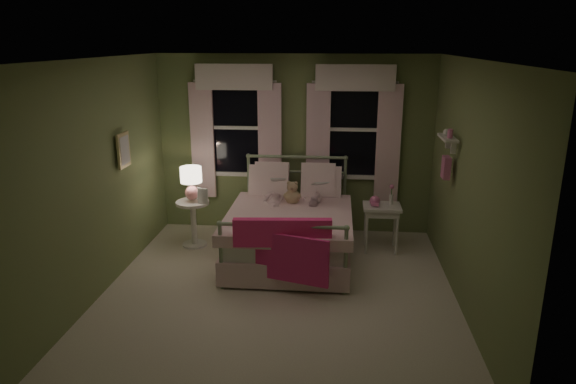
# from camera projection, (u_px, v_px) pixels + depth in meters

# --- Properties ---
(room_shell) EXTENTS (4.20, 4.20, 4.20)m
(room_shell) POSITION_uv_depth(u_px,v_px,m) (278.00, 184.00, 5.51)
(room_shell) COLOR #EFE6CF
(room_shell) RESTS_ON ground
(bed) EXTENTS (1.58, 2.04, 1.18)m
(bed) POSITION_uv_depth(u_px,v_px,m) (291.00, 229.00, 6.76)
(bed) COLOR white
(bed) RESTS_ON ground
(pink_throw) EXTENTS (1.10, 0.35, 0.71)m
(pink_throw) POSITION_uv_depth(u_px,v_px,m) (282.00, 243.00, 5.72)
(pink_throw) COLOR #FA317F
(pink_throw) RESTS_ON bed
(child_left) EXTENTS (0.32, 0.23, 0.80)m
(child_left) POSITION_uv_depth(u_px,v_px,m) (273.00, 178.00, 7.02)
(child_left) COLOR #F7D1DD
(child_left) RESTS_ON bed
(child_right) EXTENTS (0.32, 0.26, 0.64)m
(child_right) POSITION_uv_depth(u_px,v_px,m) (314.00, 184.00, 6.99)
(child_right) COLOR #F7D1DD
(child_right) RESTS_ON bed
(book_left) EXTENTS (0.21, 0.13, 0.26)m
(book_left) POSITION_uv_depth(u_px,v_px,m) (271.00, 183.00, 6.79)
(book_left) COLOR beige
(book_left) RESTS_ON child_left
(book_right) EXTENTS (0.22, 0.15, 0.26)m
(book_right) POSITION_uv_depth(u_px,v_px,m) (313.00, 187.00, 6.75)
(book_right) COLOR beige
(book_right) RESTS_ON child_right
(teddy_bear) EXTENTS (0.24, 0.20, 0.33)m
(teddy_bear) POSITION_uv_depth(u_px,v_px,m) (292.00, 194.00, 6.90)
(teddy_bear) COLOR tan
(teddy_bear) RESTS_ON bed
(nightstand_left) EXTENTS (0.46, 0.46, 0.65)m
(nightstand_left) POSITION_uv_depth(u_px,v_px,m) (193.00, 217.00, 7.11)
(nightstand_left) COLOR white
(nightstand_left) RESTS_ON ground
(table_lamp) EXTENTS (0.29, 0.29, 0.46)m
(table_lamp) POSITION_uv_depth(u_px,v_px,m) (191.00, 180.00, 6.96)
(table_lamp) COLOR pink
(table_lamp) RESTS_ON nightstand_left
(book_nightstand) EXTENTS (0.23, 0.26, 0.02)m
(book_nightstand) POSITION_uv_depth(u_px,v_px,m) (198.00, 203.00, 6.96)
(book_nightstand) COLOR beige
(book_nightstand) RESTS_ON nightstand_left
(nightstand_right) EXTENTS (0.50, 0.40, 0.64)m
(nightstand_right) POSITION_uv_depth(u_px,v_px,m) (382.00, 212.00, 6.91)
(nightstand_right) COLOR white
(nightstand_right) RESTS_ON ground
(pink_toy) EXTENTS (0.14, 0.19, 0.14)m
(pink_toy) POSITION_uv_depth(u_px,v_px,m) (375.00, 201.00, 6.87)
(pink_toy) COLOR pink
(pink_toy) RESTS_ON nightstand_right
(bud_vase) EXTENTS (0.06, 0.06, 0.28)m
(bud_vase) POSITION_uv_depth(u_px,v_px,m) (391.00, 195.00, 6.87)
(bud_vase) COLOR white
(bud_vase) RESTS_ON nightstand_right
(window_left) EXTENTS (1.34, 0.13, 1.96)m
(window_left) POSITION_uv_depth(u_px,v_px,m) (236.00, 123.00, 7.43)
(window_left) COLOR black
(window_left) RESTS_ON room_shell
(window_right) EXTENTS (1.34, 0.13, 1.96)m
(window_right) POSITION_uv_depth(u_px,v_px,m) (354.00, 125.00, 7.28)
(window_right) COLOR black
(window_right) RESTS_ON room_shell
(wall_shelf) EXTENTS (0.15, 0.50, 0.60)m
(wall_shelf) POSITION_uv_depth(u_px,v_px,m) (447.00, 153.00, 5.94)
(wall_shelf) COLOR white
(wall_shelf) RESTS_ON room_shell
(framed_picture) EXTENTS (0.03, 0.32, 0.42)m
(framed_picture) POSITION_uv_depth(u_px,v_px,m) (124.00, 150.00, 6.21)
(framed_picture) COLOR beige
(framed_picture) RESTS_ON room_shell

